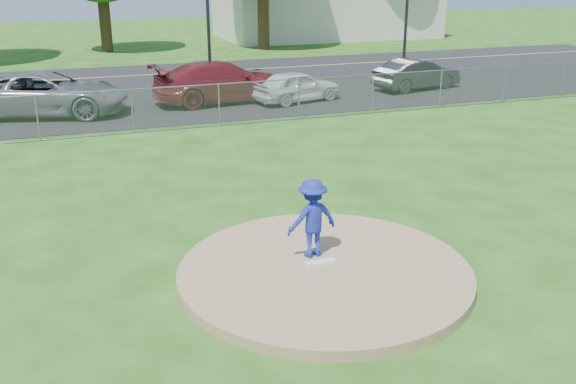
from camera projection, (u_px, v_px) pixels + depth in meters
name	position (u px, v px, depth m)	size (l,w,h in m)	color
ground	(205.00, 143.00, 20.70)	(120.00, 120.00, 0.00)	#1E4E11
pitchers_mound	(325.00, 272.00, 11.81)	(5.40, 5.40, 0.20)	#987B53
pitching_rubber	(320.00, 262.00, 11.94)	(0.60, 0.15, 0.04)	white
chain_link_fence	(191.00, 107.00, 22.22)	(40.00, 0.06, 1.50)	gray
parking_lot	(170.00, 103.00, 26.46)	(50.00, 8.00, 0.01)	black
street	(145.00, 75.00, 33.11)	(60.00, 7.00, 0.01)	black
commercial_building	(326.00, 8.00, 49.86)	(16.40, 9.40, 4.30)	beige
traffic_signal_right	(411.00, 4.00, 34.72)	(1.28, 0.20, 5.60)	black
pitcher	(312.00, 218.00, 12.01)	(0.99, 0.57, 1.53)	#1C289C
parked_car_gray	(46.00, 94.00, 24.12)	(2.72, 5.91, 1.64)	slate
parked_car_darkred	(223.00, 82.00, 26.45)	(2.35, 5.78, 1.68)	maroon
parked_car_pearl	(297.00, 86.00, 26.55)	(1.52, 3.78, 1.29)	silver
parked_car_charcoal	(417.00, 74.00, 29.16)	(1.45, 4.16, 1.37)	#262628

